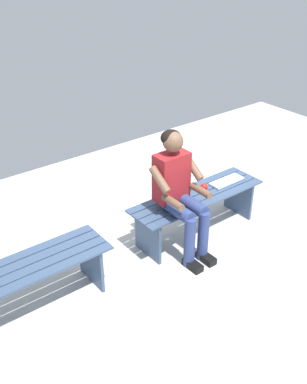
{
  "coord_description": "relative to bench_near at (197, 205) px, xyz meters",
  "views": [
    {
      "loc": [
        2.89,
        2.99,
        2.9
      ],
      "look_at": [
        0.7,
        0.15,
        0.83
      ],
      "focal_mm": 42.46,
      "sensor_mm": 36.0,
      "label": 1
    }
  ],
  "objects": [
    {
      "name": "ground_plane",
      "position": [
        1.0,
        1.0,
        -0.38
      ],
      "size": [
        10.0,
        7.0,
        0.04
      ],
      "primitive_type": "cube",
      "color": "beige"
    },
    {
      "name": "bench_near",
      "position": [
        0.0,
        0.0,
        0.0
      ],
      "size": [
        1.56,
        0.45,
        0.48
      ],
      "rotation": [
        0.0,
        0.0,
        0.0
      ],
      "color": "#384C6B",
      "rests_on": "ground"
    },
    {
      "name": "bench_far",
      "position": [
        2.01,
        -0.0,
        0.0
      ],
      "size": [
        1.62,
        0.45,
        0.48
      ],
      "rotation": [
        0.0,
        0.0,
        0.0
      ],
      "color": "#384C6B",
      "rests_on": "ground"
    },
    {
      "name": "person_seated",
      "position": [
        0.35,
        0.1,
        0.36
      ],
      "size": [
        0.5,
        0.69,
        1.28
      ],
      "color": "maroon",
      "rests_on": "ground"
    },
    {
      "name": "apple",
      "position": [
        -0.12,
        -0.03,
        0.16
      ],
      "size": [
        0.08,
        0.08,
        0.08
      ],
      "primitive_type": "sphere",
      "color": "red",
      "rests_on": "bench_near"
    },
    {
      "name": "book_open",
      "position": [
        -0.44,
        -0.01,
        0.13
      ],
      "size": [
        0.41,
        0.16,
        0.02
      ],
      "rotation": [
        0.0,
        0.0,
        0.0
      ],
      "color": "white",
      "rests_on": "bench_near"
    }
  ]
}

